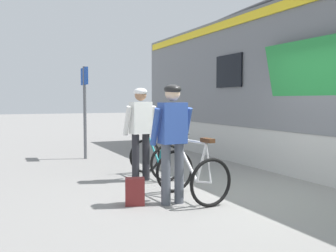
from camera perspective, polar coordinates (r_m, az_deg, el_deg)
The scene contains 8 objects.
ground_plane at distance 6.40m, azimuth 10.91°, elevation -10.12°, with size 80.00×80.00×0.00m, color gray.
cyclist_near_in_blue at distance 5.71m, azimuth 0.66°, elevation -1.02°, with size 0.62×0.33×1.76m.
cyclist_far_in_white at distance 7.37m, azimuth -4.03°, elevation 0.07°, with size 0.64×0.36×1.76m.
bicycle_near_white at distance 6.06m, azimuth 3.50°, elevation -6.96°, with size 0.80×1.13×0.99m.
bicycle_far_teal at distance 7.78m, azimuth -1.81°, elevation -4.56°, with size 0.77×1.11×0.99m.
backpack_on_platform at distance 5.79m, azimuth -4.86°, elevation -9.53°, with size 0.28×0.18×0.40m, color maroon.
water_bottle_near_the_bikes at distance 7.71m, azimuth 1.38°, elevation -6.96°, with size 0.07×0.07×0.19m, color red.
platform_sign_post at distance 10.35m, azimuth -12.09°, elevation 4.22°, with size 0.08×0.70×2.40m.
Camera 1 is at (-3.60, -5.07, 1.54)m, focal length 41.69 mm.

